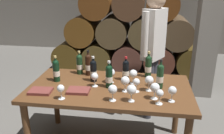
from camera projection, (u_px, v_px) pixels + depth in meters
barrel_stack at (129, 35)px, 4.92m from camera, size 3.12×0.90×1.69m
stone_pillar at (209, 16)px, 3.63m from camera, size 0.32×0.32×2.60m
dining_table at (109, 95)px, 2.53m from camera, size 1.70×0.90×0.76m
wine_bottle_0 at (160, 76)px, 2.44m from camera, size 0.07×0.07×0.31m
wine_bottle_1 at (148, 66)px, 2.72m from camera, size 0.07×0.07×0.31m
wine_bottle_2 at (109, 76)px, 2.45m from camera, size 0.07×0.07×0.29m
wine_bottle_3 at (93, 71)px, 2.60m from camera, size 0.07×0.07×0.29m
wine_bottle_4 at (88, 64)px, 2.77m from camera, size 0.07×0.07×0.30m
wine_bottle_5 at (80, 64)px, 2.82m from camera, size 0.07×0.07×0.28m
wine_bottle_6 at (56, 70)px, 2.60m from camera, size 0.07×0.07×0.29m
wine_bottle_7 at (126, 70)px, 2.63m from camera, size 0.07×0.07×0.28m
wine_glass_0 at (160, 94)px, 2.12m from camera, size 0.07×0.07×0.14m
wine_glass_1 at (61, 89)px, 2.21m from camera, size 0.07×0.07×0.15m
wine_glass_2 at (155, 88)px, 2.21m from camera, size 0.09×0.09×0.16m
wine_glass_3 at (172, 91)px, 2.16m from camera, size 0.08×0.08×0.15m
wine_glass_4 at (113, 90)px, 2.18m from camera, size 0.09×0.09×0.16m
wine_glass_5 at (136, 82)px, 2.35m from camera, size 0.07×0.07×0.14m
wine_glass_6 at (131, 90)px, 2.16m from camera, size 0.09×0.09×0.16m
wine_glass_7 at (111, 73)px, 2.56m from camera, size 0.09×0.09×0.16m
wine_glass_8 at (95, 77)px, 2.48m from camera, size 0.08×0.08×0.15m
wine_glass_9 at (133, 74)px, 2.54m from camera, size 0.09×0.09×0.16m
wine_glass_10 at (125, 81)px, 2.36m from camera, size 0.09×0.09×0.16m
wine_glass_11 at (149, 80)px, 2.37m from camera, size 0.09×0.09×0.16m
tasting_notebook at (79, 91)px, 2.38m from camera, size 0.23×0.17×0.03m
leather_ledger at (41, 91)px, 2.37m from camera, size 0.23×0.17×0.03m
sommelier_presenting at (153, 44)px, 3.04m from camera, size 0.32×0.44×1.72m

